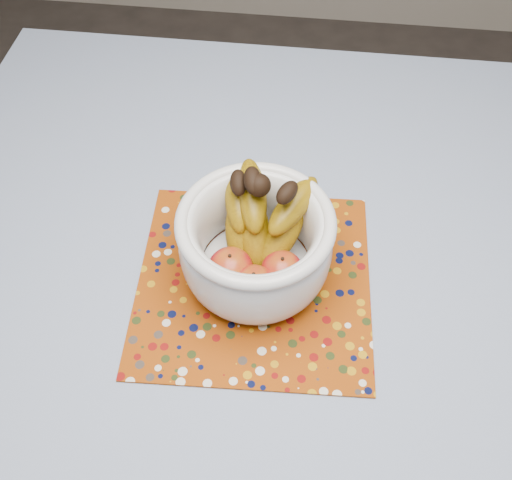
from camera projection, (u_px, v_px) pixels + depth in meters
table at (279, 327)px, 1.00m from camera, size 1.20×1.20×0.75m
tablecloth at (281, 301)px, 0.93m from camera, size 1.32×1.32×0.01m
placemat at (254, 281)px, 0.95m from camera, size 0.38×0.38×0.00m
fruit_bowl at (258, 236)px, 0.89m from camera, size 0.25×0.24×0.19m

